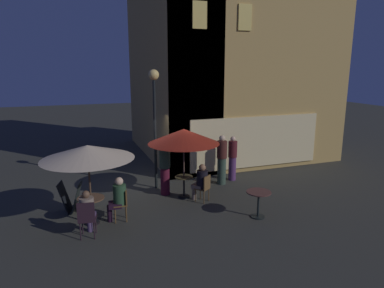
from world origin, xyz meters
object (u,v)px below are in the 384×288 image
(patron_seated_0, at_px, (201,180))
(patron_standing_3, at_px, (232,158))
(patio_umbrella_0, at_px, (184,136))
(cafe_chair_1, at_px, (87,217))
(cafe_table_0, at_px, (184,184))
(cafe_chair_2, at_px, (123,201))
(patron_seated_1, at_px, (87,210))
(patron_standing_4, at_px, (165,169))
(cafe_table_1, at_px, (91,205))
(patron_seated_2, at_px, (118,196))
(cafe_table_2, at_px, (258,199))
(patio_umbrella_1, at_px, (88,152))
(cafe_chair_0, at_px, (204,186))
(menu_sandwich_board, at_px, (71,197))
(street_lamp_near_corner, at_px, (154,102))
(patron_standing_5, at_px, (222,160))

(patron_seated_0, bearing_deg, patron_standing_3, -88.76)
(patio_umbrella_0, relative_size, cafe_chair_1, 2.32)
(patron_seated_0, relative_size, patron_standing_3, 0.73)
(cafe_table_0, xyz_separation_m, cafe_chair_2, (-2.18, -1.09, 0.09))
(cafe_table_0, distance_m, patron_seated_0, 0.69)
(patron_seated_1, distance_m, patron_standing_4, 3.46)
(cafe_table_0, relative_size, patron_seated_0, 0.58)
(cafe_table_1, bearing_deg, cafe_table_0, 18.22)
(patron_seated_2, relative_size, patron_standing_4, 0.71)
(patio_umbrella_0, bearing_deg, patron_seated_1, -151.63)
(cafe_table_2, relative_size, patio_umbrella_1, 0.32)
(patron_standing_3, bearing_deg, cafe_table_1, 56.95)
(cafe_chair_0, bearing_deg, menu_sandwich_board, 42.34)
(cafe_chair_0, bearing_deg, street_lamp_near_corner, -6.56)
(cafe_chair_2, xyz_separation_m, patron_seated_2, (-0.13, 0.01, 0.17))
(street_lamp_near_corner, relative_size, cafe_chair_1, 4.17)
(menu_sandwich_board, height_order, patron_seated_1, patron_seated_1)
(cafe_table_0, relative_size, patron_standing_5, 0.39)
(patron_seated_0, bearing_deg, patron_standing_4, 4.59)
(street_lamp_near_corner, height_order, cafe_table_1, street_lamp_near_corner)
(cafe_table_2, height_order, cafe_chair_0, cafe_chair_0)
(patron_seated_0, bearing_deg, patron_seated_2, 63.33)
(cafe_table_1, xyz_separation_m, patio_umbrella_0, (3.04, 1.00, 1.52))
(patron_seated_1, bearing_deg, patron_seated_2, -42.66)
(cafe_table_0, height_order, patio_umbrella_0, patio_umbrella_0)
(cafe_table_2, height_order, cafe_chair_1, cafe_chair_1)
(cafe_table_2, height_order, patron_seated_1, patron_seated_1)
(patio_umbrella_1, distance_m, patron_standing_4, 3.14)
(cafe_table_0, relative_size, cafe_chair_0, 0.81)
(patron_standing_3, bearing_deg, cafe_chair_2, 61.45)
(patron_standing_3, bearing_deg, cafe_table_2, 112.10)
(menu_sandwich_board, bearing_deg, patron_standing_4, 21.93)
(patron_standing_4, relative_size, patron_standing_5, 0.98)
(patio_umbrella_0, relative_size, patron_standing_4, 1.28)
(cafe_chair_2, bearing_deg, cafe_table_1, -0.00)
(cafe_table_2, distance_m, patio_umbrella_0, 3.09)
(cafe_table_0, relative_size, patron_seated_1, 0.58)
(cafe_table_0, relative_size, patio_umbrella_0, 0.31)
(cafe_table_2, height_order, cafe_chair_2, cafe_chair_2)
(street_lamp_near_corner, distance_m, patio_umbrella_0, 1.70)
(cafe_table_2, height_order, patron_standing_4, patron_standing_4)
(patron_standing_4, bearing_deg, cafe_chair_1, 124.50)
(street_lamp_near_corner, relative_size, cafe_table_2, 5.35)
(patron_seated_1, bearing_deg, cafe_table_1, -0.00)
(patron_standing_3, bearing_deg, patio_umbrella_0, 60.75)
(cafe_table_1, height_order, cafe_chair_2, cafe_chair_2)
(patron_seated_1, bearing_deg, patron_standing_3, -52.12)
(patron_standing_5, bearing_deg, patio_umbrella_1, -103.43)
(cafe_table_0, distance_m, patron_standing_3, 2.59)
(patron_standing_5, bearing_deg, patron_seated_2, -99.23)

